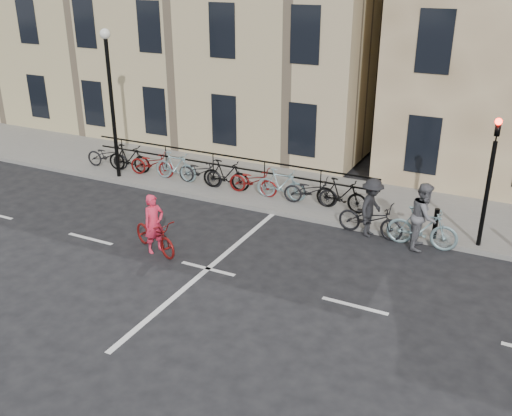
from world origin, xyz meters
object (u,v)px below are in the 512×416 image
at_px(lamp_post, 110,86).
at_px(cyclist_grey, 423,222).
at_px(traffic_light, 491,167).
at_px(cyclist_pink, 155,232).
at_px(cyclist_dark, 371,214).

relative_size(lamp_post, cyclist_grey, 2.64).
xyz_separation_m(lamp_post, cyclist_grey, (11.22, -0.60, -2.71)).
relative_size(traffic_light, cyclist_pink, 1.97).
xyz_separation_m(traffic_light, cyclist_pink, (-8.03, -4.10, -1.87)).
height_order(traffic_light, cyclist_dark, traffic_light).
bearing_deg(cyclist_pink, traffic_light, -41.23).
bearing_deg(cyclist_dark, cyclist_pink, 132.14).
bearing_deg(traffic_light, cyclist_pink, -152.96).
relative_size(cyclist_grey, cyclist_dark, 0.97).
bearing_deg(cyclist_pink, cyclist_grey, -39.77).
bearing_deg(lamp_post, cyclist_grey, -3.06).
bearing_deg(lamp_post, cyclist_dark, -2.95).
height_order(cyclist_grey, cyclist_dark, cyclist_grey).
xyz_separation_m(cyclist_pink, cyclist_grey, (6.55, 3.56, 0.19)).
height_order(lamp_post, cyclist_grey, lamp_post).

